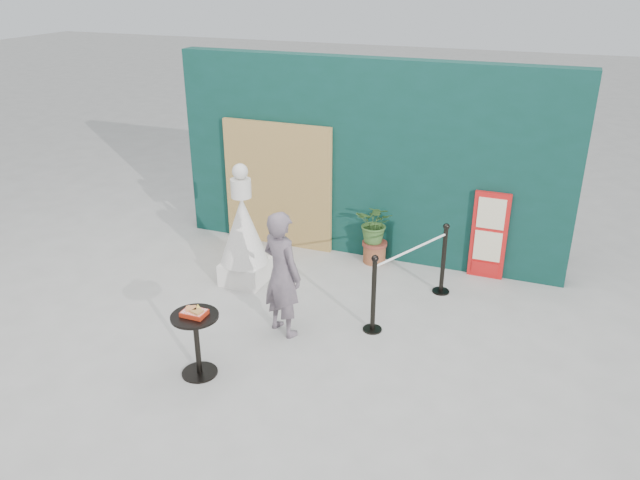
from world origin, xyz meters
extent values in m
plane|color=#ADAAA5|center=(0.00, 0.00, 0.00)|extent=(60.00, 60.00, 0.00)
cube|color=#0B3129|center=(0.00, 3.15, 1.50)|extent=(6.00, 0.30, 3.00)
cube|color=tan|center=(-1.40, 2.94, 1.00)|extent=(1.80, 0.08, 2.00)
imported|color=slate|center=(-0.23, 0.53, 0.80)|extent=(0.69, 0.59, 1.60)
cube|color=red|center=(1.90, 2.96, 0.65)|extent=(0.50, 0.06, 1.30)
cube|color=beige|center=(1.90, 2.92, 1.00)|extent=(0.38, 0.02, 0.45)
cube|color=beige|center=(1.90, 2.92, 0.50)|extent=(0.38, 0.02, 0.45)
cube|color=red|center=(1.90, 2.92, 0.15)|extent=(0.38, 0.02, 0.18)
cube|color=white|center=(-1.28, 1.54, 0.16)|extent=(0.59, 0.59, 0.32)
cone|color=white|center=(-1.28, 1.54, 0.81)|extent=(0.69, 0.69, 0.97)
cylinder|color=silver|center=(-1.28, 1.54, 1.42)|extent=(0.28, 0.28, 0.26)
sphere|color=silver|center=(-1.28, 1.54, 1.65)|extent=(0.21, 0.21, 0.21)
cylinder|color=black|center=(-0.73, -0.62, 0.01)|extent=(0.40, 0.40, 0.02)
cylinder|color=black|center=(-0.73, -0.62, 0.36)|extent=(0.06, 0.06, 0.72)
cylinder|color=black|center=(-0.73, -0.62, 0.73)|extent=(0.52, 0.52, 0.03)
cube|color=#AF2912|center=(-0.73, -0.62, 0.78)|extent=(0.26, 0.19, 0.05)
cube|color=#F73121|center=(-0.73, -0.62, 0.80)|extent=(0.24, 0.17, 0.00)
cube|color=#E59453|center=(-0.77, -0.61, 0.82)|extent=(0.15, 0.14, 0.02)
cube|color=gold|center=(-0.68, -0.64, 0.82)|extent=(0.13, 0.13, 0.02)
cone|color=yellow|center=(-0.71, -0.57, 0.83)|extent=(0.06, 0.06, 0.06)
cylinder|color=#975131|center=(0.25, 2.84, 0.14)|extent=(0.34, 0.34, 0.28)
cylinder|color=brown|center=(0.25, 2.84, 0.31)|extent=(0.38, 0.38, 0.05)
imported|color=#3A622A|center=(0.25, 2.84, 0.64)|extent=(0.56, 0.49, 0.62)
cylinder|color=black|center=(0.80, 0.95, 0.01)|extent=(0.24, 0.24, 0.02)
cylinder|color=black|center=(0.80, 0.95, 0.48)|extent=(0.06, 0.06, 0.96)
sphere|color=black|center=(0.80, 0.95, 0.99)|extent=(0.09, 0.09, 0.09)
cylinder|color=black|center=(1.40, 2.25, 0.01)|extent=(0.24, 0.24, 0.02)
cylinder|color=black|center=(1.40, 2.25, 0.48)|extent=(0.06, 0.06, 0.96)
sphere|color=black|center=(1.40, 2.25, 0.99)|extent=(0.09, 0.09, 0.09)
cylinder|color=white|center=(1.10, 1.60, 0.88)|extent=(0.63, 1.31, 0.03)
camera|label=1|loc=(2.63, -5.50, 4.19)|focal=35.00mm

